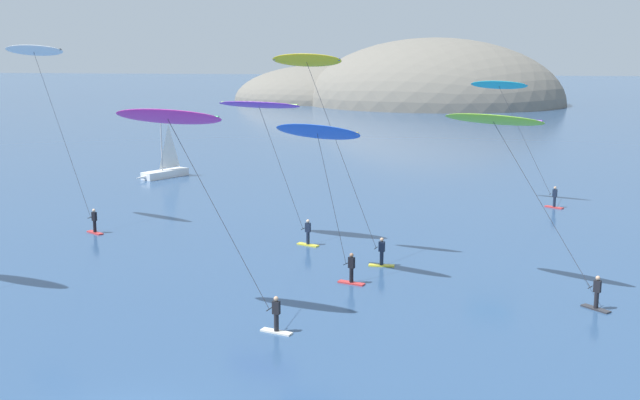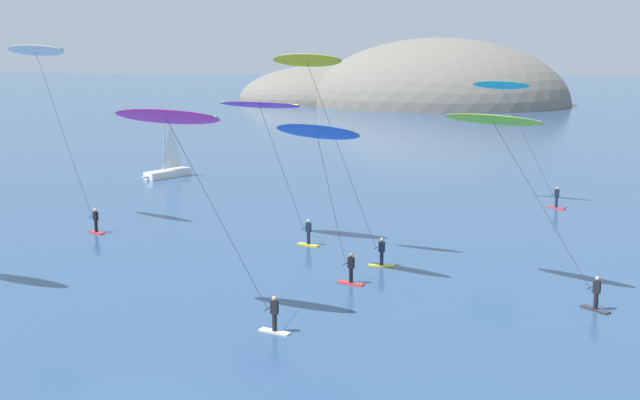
# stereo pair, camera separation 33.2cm
# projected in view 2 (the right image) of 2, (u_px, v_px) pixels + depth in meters

# --- Properties ---
(headland_island) EXTENTS (71.83, 49.25, 27.64)m
(headland_island) POSITION_uv_depth(u_px,v_px,m) (411.00, 103.00, 172.32)
(headland_island) COLOR slate
(headland_island) RESTS_ON ground
(sailboat_near) EXTENTS (4.04, 5.51, 5.70)m
(sailboat_near) POSITION_uv_depth(u_px,v_px,m) (165.00, 171.00, 77.25)
(sailboat_near) COLOR white
(sailboat_near) RESTS_ON ground
(kitesurfer_cyan) EXTENTS (7.58, 3.89, 9.92)m
(kitesurfer_cyan) POSITION_uv_depth(u_px,v_px,m) (507.00, 97.00, 63.66)
(kitesurfer_cyan) COLOR red
(kitesurfer_cyan) RESTS_ON ground
(kitesurfer_yellow) EXTENTS (7.61, 2.71, 12.28)m
(kitesurfer_yellow) POSITION_uv_depth(u_px,v_px,m) (315.00, 82.00, 46.43)
(kitesurfer_yellow) COLOR yellow
(kitesurfer_yellow) RESTS_ON ground
(kitesurfer_lime) EXTENTS (8.43, 6.00, 9.32)m
(kitesurfer_lime) POSITION_uv_depth(u_px,v_px,m) (500.00, 133.00, 41.01)
(kitesurfer_lime) COLOR #2D2D33
(kitesurfer_lime) RESTS_ON ground
(kitesurfer_purple) EXTENTS (7.04, 3.11, 9.25)m
(kitesurfer_purple) POSITION_uv_depth(u_px,v_px,m) (263.00, 114.00, 51.23)
(kitesurfer_purple) COLOR yellow
(kitesurfer_purple) RESTS_ON ground
(kitesurfer_blue) EXTENTS (5.50, 3.69, 8.66)m
(kitesurfer_blue) POSITION_uv_depth(u_px,v_px,m) (319.00, 142.00, 43.06)
(kitesurfer_blue) COLOR red
(kitesurfer_blue) RESTS_ON ground
(kitesurfer_white) EXTENTS (8.49, 4.90, 12.75)m
(kitesurfer_white) POSITION_uv_depth(u_px,v_px,m) (39.00, 62.00, 55.44)
(kitesurfer_white) COLOR red
(kitesurfer_white) RESTS_ON ground
(kitesurfer_magenta) EXTENTS (8.86, 3.40, 10.01)m
(kitesurfer_magenta) POSITION_uv_depth(u_px,v_px,m) (174.00, 130.00, 36.34)
(kitesurfer_magenta) COLOR silver
(kitesurfer_magenta) RESTS_ON ground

